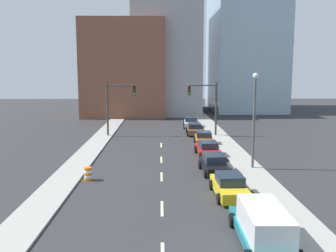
{
  "coord_description": "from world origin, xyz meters",
  "views": [
    {
      "loc": [
        -0.09,
        -6.49,
        7.75
      ],
      "look_at": [
        0.71,
        31.41,
        2.2
      ],
      "focal_mm": 40.0,
      "sensor_mm": 36.0,
      "label": 1
    }
  ],
  "objects_px": {
    "sedan_red": "(208,149)",
    "sedan_white": "(191,123)",
    "traffic_signal_left": "(115,102)",
    "box_truck_teal": "(263,227)",
    "sedan_black": "(214,164)",
    "traffic_signal_right": "(208,102)",
    "traffic_barrel": "(88,174)",
    "sedan_yellow": "(229,186)",
    "street_lamp": "(254,114)",
    "sedan_brown": "(195,129)",
    "sedan_orange": "(204,139)"
  },
  "relations": [
    {
      "from": "traffic_signal_left",
      "to": "sedan_yellow",
      "type": "bearing_deg",
      "value": -66.21
    },
    {
      "from": "traffic_signal_right",
      "to": "sedan_red",
      "type": "xyz_separation_m",
      "value": [
        -1.38,
        -10.79,
        -3.5
      ]
    },
    {
      "from": "traffic_barrel",
      "to": "sedan_brown",
      "type": "height_order",
      "value": "sedan_brown"
    },
    {
      "from": "traffic_signal_right",
      "to": "street_lamp",
      "type": "height_order",
      "value": "street_lamp"
    },
    {
      "from": "traffic_barrel",
      "to": "sedan_red",
      "type": "height_order",
      "value": "sedan_red"
    },
    {
      "from": "sedan_red",
      "to": "sedan_brown",
      "type": "height_order",
      "value": "sedan_red"
    },
    {
      "from": "sedan_red",
      "to": "sedan_white",
      "type": "height_order",
      "value": "sedan_white"
    },
    {
      "from": "street_lamp",
      "to": "sedan_red",
      "type": "distance_m",
      "value": 6.74
    },
    {
      "from": "traffic_barrel",
      "to": "sedan_yellow",
      "type": "height_order",
      "value": "sedan_yellow"
    },
    {
      "from": "traffic_signal_left",
      "to": "sedan_white",
      "type": "bearing_deg",
      "value": 36.66
    },
    {
      "from": "street_lamp",
      "to": "traffic_signal_left",
      "type": "bearing_deg",
      "value": 129.49
    },
    {
      "from": "traffic_signal_left",
      "to": "sedan_red",
      "type": "bearing_deg",
      "value": -47.91
    },
    {
      "from": "box_truck_teal",
      "to": "sedan_black",
      "type": "distance_m",
      "value": 12.25
    },
    {
      "from": "traffic_signal_left",
      "to": "sedan_black",
      "type": "xyz_separation_m",
      "value": [
        9.51,
        -16.55,
        -3.48
      ]
    },
    {
      "from": "street_lamp",
      "to": "sedan_orange",
      "type": "relative_size",
      "value": 1.78
    },
    {
      "from": "traffic_signal_left",
      "to": "box_truck_teal",
      "type": "height_order",
      "value": "traffic_signal_left"
    },
    {
      "from": "sedan_yellow",
      "to": "sedan_brown",
      "type": "height_order",
      "value": "sedan_yellow"
    },
    {
      "from": "traffic_barrel",
      "to": "box_truck_teal",
      "type": "relative_size",
      "value": 0.15
    },
    {
      "from": "traffic_signal_right",
      "to": "sedan_yellow",
      "type": "xyz_separation_m",
      "value": [
        -1.44,
        -21.97,
        -3.49
      ]
    },
    {
      "from": "sedan_black",
      "to": "sedan_orange",
      "type": "height_order",
      "value": "sedan_black"
    },
    {
      "from": "traffic_signal_left",
      "to": "sedan_orange",
      "type": "distance_m",
      "value": 11.82
    },
    {
      "from": "street_lamp",
      "to": "sedan_black",
      "type": "xyz_separation_m",
      "value": [
        -3.23,
        -1.08,
        -3.81
      ]
    },
    {
      "from": "street_lamp",
      "to": "sedan_yellow",
      "type": "xyz_separation_m",
      "value": [
        -3.06,
        -6.5,
        -3.82
      ]
    },
    {
      "from": "traffic_barrel",
      "to": "sedan_red",
      "type": "distance_m",
      "value": 12.2
    },
    {
      "from": "traffic_signal_left",
      "to": "sedan_orange",
      "type": "xyz_separation_m",
      "value": [
        10.01,
        -5.21,
        -3.51
      ]
    },
    {
      "from": "sedan_orange",
      "to": "sedan_yellow",
      "type": "bearing_deg",
      "value": -88.47
    },
    {
      "from": "box_truck_teal",
      "to": "sedan_brown",
      "type": "distance_m",
      "value": 30.02
    },
    {
      "from": "sedan_brown",
      "to": "sedan_orange",
      "type": "bearing_deg",
      "value": -85.46
    },
    {
      "from": "sedan_brown",
      "to": "traffic_signal_left",
      "type": "bearing_deg",
      "value": -171.65
    },
    {
      "from": "traffic_barrel",
      "to": "box_truck_teal",
      "type": "distance_m",
      "value": 14.3
    },
    {
      "from": "box_truck_teal",
      "to": "sedan_black",
      "type": "relative_size",
      "value": 1.45
    },
    {
      "from": "traffic_signal_left",
      "to": "traffic_signal_right",
      "type": "distance_m",
      "value": 11.13
    },
    {
      "from": "traffic_signal_left",
      "to": "sedan_white",
      "type": "xyz_separation_m",
      "value": [
        9.63,
        7.16,
        -3.47
      ]
    },
    {
      "from": "traffic_barrel",
      "to": "sedan_brown",
      "type": "relative_size",
      "value": 0.22
    },
    {
      "from": "box_truck_teal",
      "to": "traffic_signal_left",
      "type": "bearing_deg",
      "value": 110.27
    },
    {
      "from": "sedan_brown",
      "to": "sedan_yellow",
      "type": "bearing_deg",
      "value": -88.76
    },
    {
      "from": "sedan_orange",
      "to": "sedan_brown",
      "type": "xyz_separation_m",
      "value": [
        -0.39,
        6.43,
        -0.0
      ]
    },
    {
      "from": "box_truck_teal",
      "to": "sedan_red",
      "type": "bearing_deg",
      "value": 91.81
    },
    {
      "from": "traffic_barrel",
      "to": "sedan_yellow",
      "type": "xyz_separation_m",
      "value": [
        9.51,
        -3.62,
        0.17
      ]
    },
    {
      "from": "box_truck_teal",
      "to": "sedan_yellow",
      "type": "distance_m",
      "value": 6.83
    },
    {
      "from": "sedan_yellow",
      "to": "sedan_orange",
      "type": "xyz_separation_m",
      "value": [
        0.33,
        16.76,
        -0.01
      ]
    },
    {
      "from": "sedan_red",
      "to": "sedan_orange",
      "type": "relative_size",
      "value": 1.13
    },
    {
      "from": "box_truck_teal",
      "to": "sedan_red",
      "type": "distance_m",
      "value": 18.0
    },
    {
      "from": "sedan_red",
      "to": "sedan_brown",
      "type": "xyz_separation_m",
      "value": [
        -0.12,
        12.02,
        -0.0
      ]
    },
    {
      "from": "traffic_signal_left",
      "to": "sedan_red",
      "type": "distance_m",
      "value": 14.96
    },
    {
      "from": "traffic_signal_right",
      "to": "box_truck_teal",
      "type": "xyz_separation_m",
      "value": [
        -1.2,
        -28.79,
        -3.25
      ]
    },
    {
      "from": "traffic_signal_right",
      "to": "traffic_barrel",
      "type": "distance_m",
      "value": 21.68
    },
    {
      "from": "sedan_yellow",
      "to": "sedan_red",
      "type": "distance_m",
      "value": 11.17
    },
    {
      "from": "traffic_signal_left",
      "to": "box_truck_teal",
      "type": "distance_m",
      "value": 30.62
    },
    {
      "from": "sedan_black",
      "to": "street_lamp",
      "type": "bearing_deg",
      "value": 15.69
    }
  ]
}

